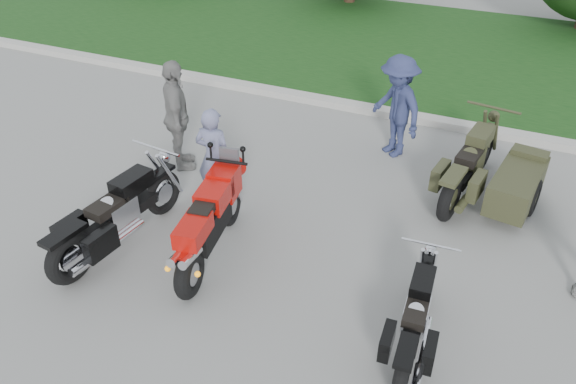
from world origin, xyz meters
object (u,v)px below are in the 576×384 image
at_px(cruiser_right, 415,322).
at_px(cruiser_sidecar, 496,178).
at_px(sportbike_red, 209,221).
at_px(cruiser_left, 114,219).
at_px(person_back, 177,117).
at_px(person_denim, 397,107).
at_px(person_stripe, 214,158).

relative_size(cruiser_right, cruiser_sidecar, 0.80).
xyz_separation_m(sportbike_red, cruiser_sidecar, (3.41, 3.01, -0.17)).
bearing_deg(cruiser_left, cruiser_right, 5.51).
height_order(cruiser_left, person_back, person_back).
height_order(person_denim, person_back, person_back).
bearing_deg(cruiser_right, person_stripe, 151.23).
relative_size(person_stripe, person_denim, 0.89).
relative_size(sportbike_red, person_stripe, 1.36).
relative_size(cruiser_sidecar, person_denim, 1.37).
bearing_deg(cruiser_right, cruiser_left, 174.99).
bearing_deg(person_back, cruiser_right, -153.43).
bearing_deg(person_back, person_stripe, -159.12).
distance_m(cruiser_right, cruiser_sidecar, 3.49).
bearing_deg(person_denim, cruiser_right, -33.41).
distance_m(cruiser_right, person_stripe, 3.96).
xyz_separation_m(person_stripe, person_denim, (2.14, 2.72, 0.10)).
bearing_deg(person_stripe, person_denim, -130.98).
distance_m(cruiser_left, person_back, 2.38).
height_order(sportbike_red, cruiser_left, sportbike_red).
bearing_deg(cruiser_right, cruiser_sidecar, 78.65).
distance_m(cruiser_left, cruiser_sidecar, 5.83).
height_order(sportbike_red, person_denim, person_denim).
xyz_separation_m(cruiser_right, person_stripe, (-3.56, 1.67, 0.43)).
bearing_deg(person_back, person_denim, -95.20).
distance_m(sportbike_red, cruiser_sidecar, 4.55).
height_order(person_stripe, person_back, person_back).
height_order(cruiser_right, person_denim, person_denim).
height_order(sportbike_red, person_stripe, person_stripe).
height_order(sportbike_red, person_back, person_back).
bearing_deg(person_denim, cruiser_left, -85.24).
distance_m(cruiser_sidecar, person_back, 5.30).
relative_size(sportbike_red, cruiser_right, 1.10).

